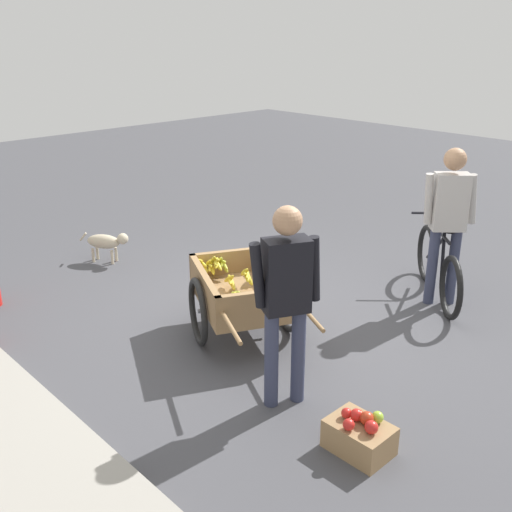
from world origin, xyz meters
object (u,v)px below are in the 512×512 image
at_px(bicycle, 438,267).
at_px(dog, 106,242).
at_px(fruit_cart, 243,294).
at_px(cyclist_person, 449,213).
at_px(apple_crate, 360,435).
at_px(vendor_person, 286,290).

distance_m(bicycle, dog, 4.01).
xyz_separation_m(fruit_cart, cyclist_person, (-0.92, -2.03, 0.57)).
bearing_deg(dog, apple_crate, 171.84).
relative_size(bicycle, dog, 2.06).
bearing_deg(cyclist_person, vendor_person, 92.57).
bearing_deg(bicycle, apple_crate, 110.25).
relative_size(fruit_cart, bicycle, 1.49).
bearing_deg(bicycle, cyclist_person, 135.04).
height_order(bicycle, apple_crate, bicycle).
relative_size(fruit_cart, dog, 3.08).
distance_m(dog, apple_crate, 4.48).
bearing_deg(fruit_cart, cyclist_person, -114.33).
xyz_separation_m(vendor_person, cyclist_person, (0.11, -2.54, 0.04)).
distance_m(bicycle, cyclist_person, 0.68).
xyz_separation_m(cyclist_person, dog, (3.54, 1.95, -0.74)).
distance_m(cyclist_person, apple_crate, 2.87).
relative_size(bicycle, apple_crate, 2.77).
distance_m(vendor_person, cyclist_person, 2.54).
xyz_separation_m(dog, apple_crate, (-4.43, 0.64, -0.14)).
bearing_deg(apple_crate, cyclist_person, -71.09).
height_order(bicycle, cyclist_person, cyclist_person).
bearing_deg(dog, cyclist_person, -151.14).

